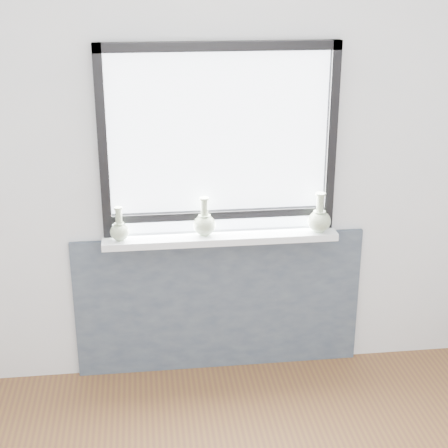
{
  "coord_description": "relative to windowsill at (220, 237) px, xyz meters",
  "views": [
    {
      "loc": [
        -0.42,
        -1.85,
        2.31
      ],
      "look_at": [
        0.0,
        1.55,
        1.02
      ],
      "focal_mm": 55.0,
      "sensor_mm": 36.0,
      "label": 1
    }
  ],
  "objects": [
    {
      "name": "vase_a",
      "position": [
        -0.56,
        -0.02,
        0.08
      ],
      "size": [
        0.1,
        0.1,
        0.19
      ],
      "rotation": [
        0.0,
        0.0,
        0.34
      ],
      "color": "#ABC09A",
      "rests_on": "windowsill"
    },
    {
      "name": "window",
      "position": [
        0.0,
        0.06,
        0.56
      ],
      "size": [
        1.3,
        0.06,
        1.05
      ],
      "color": "black",
      "rests_on": "windowsill"
    },
    {
      "name": "vase_b",
      "position": [
        -0.09,
        0.0,
        0.09
      ],
      "size": [
        0.13,
        0.13,
        0.22
      ],
      "rotation": [
        0.0,
        0.0,
        0.24
      ],
      "color": "#ABC09A",
      "rests_on": "windowsill"
    },
    {
      "name": "apron_panel",
      "position": [
        0.0,
        0.07,
        -0.45
      ],
      "size": [
        1.7,
        0.03,
        0.86
      ],
      "primitive_type": "cube",
      "color": "#4D5965",
      "rests_on": "ground"
    },
    {
      "name": "back_wall",
      "position": [
        0.0,
        0.1,
        0.42
      ],
      "size": [
        3.6,
        0.02,
        2.6
      ],
      "primitive_type": "cube",
      "color": "silver",
      "rests_on": "ground"
    },
    {
      "name": "vase_c",
      "position": [
        0.56,
        -0.03,
        0.09
      ],
      "size": [
        0.13,
        0.13,
        0.23
      ],
      "rotation": [
        0.0,
        0.0,
        -0.11
      ],
      "color": "#ABC09A",
      "rests_on": "windowsill"
    },
    {
      "name": "windowsill",
      "position": [
        0.0,
        0.0,
        0.0
      ],
      "size": [
        1.32,
        0.18,
        0.04
      ],
      "primitive_type": "cube",
      "color": "white",
      "rests_on": "apron_panel"
    }
  ]
}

